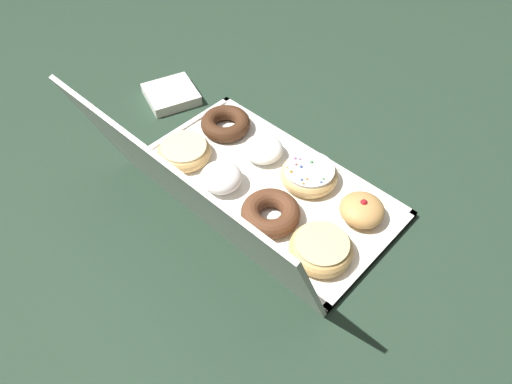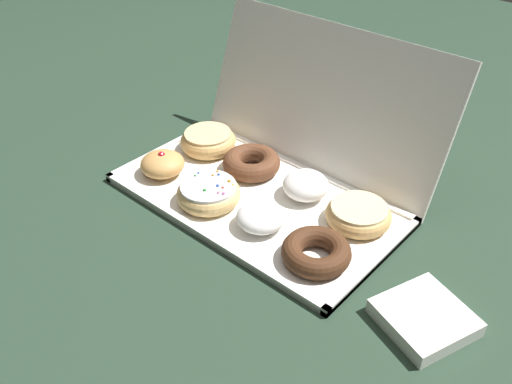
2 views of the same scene
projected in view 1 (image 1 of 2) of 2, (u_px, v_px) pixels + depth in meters
name	position (u px, v px, depth m)	size (l,w,h in m)	color
ground_plane	(267.00, 188.00, 0.96)	(3.00, 3.00, 0.00)	#233828
donut_box	(267.00, 186.00, 0.96)	(0.53, 0.28, 0.01)	white
box_lid_open	(189.00, 197.00, 0.77)	(0.53, 0.29, 0.01)	white
jelly_filled_donut_0	(362.00, 210.00, 0.88)	(0.09, 0.09, 0.05)	tan
sprinkle_donut_1	(309.00, 174.00, 0.95)	(0.12, 0.12, 0.04)	#E5B770
powdered_filled_donut_2	(263.00, 149.00, 1.00)	(0.08, 0.08, 0.04)	white
chocolate_cake_ring_donut_3	(226.00, 123.00, 1.06)	(0.11, 0.11, 0.03)	#472816
glazed_ring_donut_4	(321.00, 249.00, 0.83)	(0.12, 0.12, 0.04)	tan
chocolate_cake_ring_donut_5	(271.00, 213.00, 0.88)	(0.11, 0.11, 0.04)	#59331E
powdered_filled_donut_6	(221.00, 177.00, 0.94)	(0.08, 0.08, 0.05)	white
glazed_ring_donut_7	(184.00, 151.00, 1.00)	(0.11, 0.11, 0.03)	tan
napkin_stack	(171.00, 94.00, 1.15)	(0.12, 0.12, 0.02)	white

